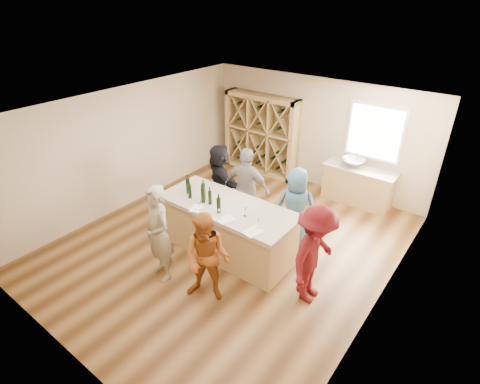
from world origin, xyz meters
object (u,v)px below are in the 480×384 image
Objects in this scene: wine_rack at (261,134)px; wine_bottle_c at (203,191)px; wine_bottle_f at (219,205)px; person_far_mid at (247,189)px; person_near_right at (207,258)px; person_far_right at (296,207)px; sink at (353,162)px; tasting_counter_base at (228,230)px; wine_bottle_d at (203,195)px; wine_bottle_e at (210,198)px; person_server at (314,255)px; person_near_left at (158,234)px; wine_bottle_b at (190,191)px; wine_bottle_a at (188,186)px; person_far_left at (220,178)px.

wine_rack is 6.71× the size of wine_bottle_c.
wine_bottle_c is 1.09× the size of wine_bottle_f.
person_near_right is at bearing 102.14° from person_far_mid.
person_far_mid is 1.15m from person_far_right.
person_far_right is (-0.18, -2.38, -0.18)m from sink.
wine_bottle_f is (0.05, -0.30, 0.73)m from tasting_counter_base.
wine_bottle_d is at bearing 18.30° from person_far_right.
wine_bottle_f is (0.33, -0.13, 0.01)m from wine_bottle_e.
wine_bottle_d is 2.36m from person_server.
sink is at bearing -1.49° from wine_rack.
person_near_left is (1.13, -4.79, -0.19)m from wine_rack.
wine_bottle_e is 0.15× the size of person_near_left.
wine_bottle_f is (-1.01, -3.75, 0.22)m from sink.
wine_bottle_d is 0.15m from wine_bottle_e.
person_near_right reaches higher than wine_bottle_f.
person_near_right reaches higher than sink.
wine_bottle_c is 0.18× the size of person_far_mid.
tasting_counter_base is at bearing 16.59° from wine_bottle_b.
wine_rack reaches higher than wine_bottle_c.
tasting_counter_base is 7.93× the size of wine_bottle_c.
wine_bottle_b is 0.32m from wine_bottle_d.
wine_bottle_e is at bearing -69.72° from wine_rack.
person_far_mid is at bearing 59.60° from wine_bottle_a.
wine_bottle_b is at bearing -76.58° from wine_rack.
person_far_right is at bearing -154.32° from person_far_left.
person_near_right is at bearing -36.59° from wine_bottle_a.
wine_bottle_c is 1.48m from person_far_left.
wine_bottle_e is at bearing 94.11° from person_near_left.
wine_bottle_f is at bearing 158.03° from person_far_left.
wine_bottle_d is (1.21, -3.71, 0.14)m from wine_rack.
person_far_mid reaches higher than person_server.
wine_rack reaches higher than tasting_counter_base.
person_server is at bearing 16.05° from person_near_right.
wine_rack reaches higher than person_far_left.
wine_rack is at bearing 103.42° from wine_bottle_b.
wine_bottle_a is at bearing -178.10° from wine_bottle_c.
person_near_left is (-0.23, -1.11, -0.31)m from wine_bottle_e.
person_near_right is (0.52, -1.17, 0.31)m from tasting_counter_base.
person_near_left reaches higher than wine_bottle_e.
sink reaches higher than tasting_counter_base.
wine_bottle_d is 0.20× the size of person_far_left.
person_near_left is at bearing -111.68° from tasting_counter_base.
wine_bottle_b is 0.88× the size of wine_bottle_d.
person_server is (1.39, 1.03, 0.08)m from person_near_right.
wine_bottle_e is 0.16× the size of person_far_right.
person_far_mid is (-0.27, 0.99, 0.41)m from tasting_counter_base.
person_near_right is at bearing 21.60° from person_near_left.
person_near_right is at bearing -36.70° from wine_bottle_b.
wine_bottle_d is 1.86m from person_far_right.
wine_bottle_c is at bearing 113.16° from person_near_right.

